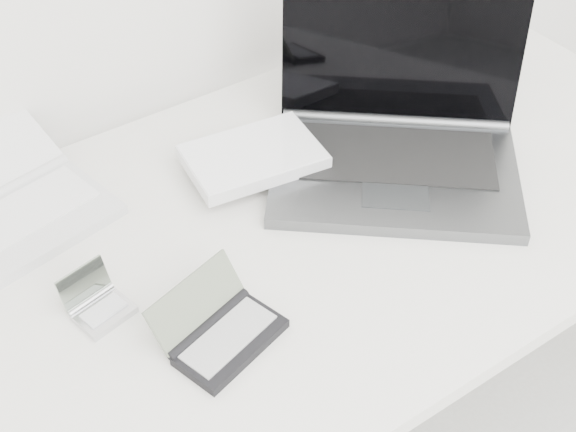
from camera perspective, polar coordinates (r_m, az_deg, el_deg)
desk at (r=1.35m, az=0.09°, el=-1.87°), size 1.60×0.80×0.73m
laptop_large at (r=1.42m, az=6.02°, el=5.31°), size 0.60×0.53×0.29m
netbook_open_white at (r=1.40m, az=-18.89°, el=0.93°), size 0.32×0.37×0.09m
pda_silver at (r=1.21m, az=-13.36°, el=-6.17°), size 0.09×0.10×0.07m
palmtop_charcoal at (r=1.15m, az=-4.78°, el=-8.17°), size 0.19×0.17×0.08m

